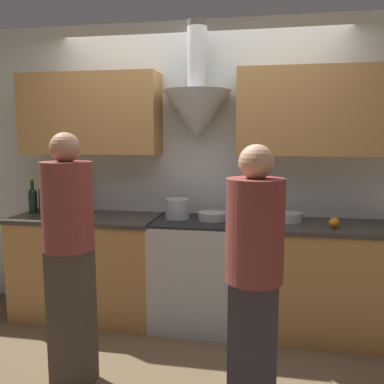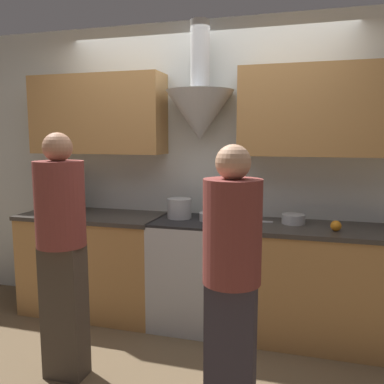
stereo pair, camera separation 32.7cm
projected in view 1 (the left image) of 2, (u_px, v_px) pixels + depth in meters
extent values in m
plane|color=brown|center=(187.00, 340.00, 3.22)|extent=(12.00, 12.00, 0.00)
cube|color=silver|center=(200.00, 170.00, 3.67)|extent=(8.40, 0.06, 2.60)
cone|color=#B7BABC|center=(197.00, 115.00, 3.42)|extent=(0.58, 0.58, 0.41)
cylinder|color=#B7BABC|center=(197.00, 56.00, 3.36)|extent=(0.16, 0.16, 0.56)
cube|color=#B27F47|center=(90.00, 114.00, 3.60)|extent=(1.25, 0.32, 0.70)
cube|color=#B27F47|center=(317.00, 112.00, 3.26)|extent=(1.27, 0.32, 0.70)
cube|color=#B27F47|center=(88.00, 268.00, 3.64)|extent=(1.25, 0.60, 0.88)
cube|color=#38332D|center=(87.00, 218.00, 3.58)|extent=(1.27, 0.62, 0.03)
cube|color=#B27F47|center=(312.00, 281.00, 3.30)|extent=(1.27, 0.60, 0.88)
cube|color=#38332D|center=(314.00, 226.00, 3.23)|extent=(1.29, 0.62, 0.03)
cube|color=#B7BABC|center=(194.00, 273.00, 3.47)|extent=(0.68, 0.60, 0.89)
cube|color=black|center=(188.00, 290.00, 3.18)|extent=(0.47, 0.01, 0.40)
cube|color=black|center=(194.00, 221.00, 3.40)|extent=(0.68, 0.60, 0.02)
cube|color=#B7BABC|center=(199.00, 222.00, 3.68)|extent=(0.68, 0.06, 0.10)
cylinder|color=black|center=(33.00, 203.00, 3.72)|extent=(0.08, 0.08, 0.19)
sphere|color=black|center=(33.00, 193.00, 3.70)|extent=(0.07, 0.07, 0.07)
cylinder|color=black|center=(32.00, 186.00, 3.70)|extent=(0.03, 0.03, 0.10)
cylinder|color=gold|center=(32.00, 179.00, 3.69)|extent=(0.03, 0.03, 0.02)
cylinder|color=black|center=(43.00, 202.00, 3.68)|extent=(0.07, 0.07, 0.21)
sphere|color=black|center=(42.00, 190.00, 3.67)|extent=(0.07, 0.07, 0.07)
cylinder|color=black|center=(42.00, 183.00, 3.66)|extent=(0.03, 0.03, 0.09)
cylinder|color=gold|center=(42.00, 177.00, 3.65)|extent=(0.03, 0.03, 0.02)
cylinder|color=black|center=(52.00, 202.00, 3.67)|extent=(0.07, 0.07, 0.22)
sphere|color=black|center=(51.00, 190.00, 3.65)|extent=(0.07, 0.07, 0.07)
cylinder|color=black|center=(51.00, 183.00, 3.64)|extent=(0.03, 0.03, 0.10)
cylinder|color=maroon|center=(51.00, 176.00, 3.64)|extent=(0.03, 0.03, 0.02)
cylinder|color=black|center=(63.00, 203.00, 3.67)|extent=(0.07, 0.07, 0.20)
sphere|color=black|center=(63.00, 192.00, 3.65)|extent=(0.07, 0.07, 0.07)
cylinder|color=black|center=(63.00, 184.00, 3.64)|extent=(0.03, 0.03, 0.11)
cylinder|color=gold|center=(62.00, 177.00, 3.63)|extent=(0.03, 0.03, 0.02)
cylinder|color=black|center=(73.00, 203.00, 3.65)|extent=(0.07, 0.07, 0.20)
sphere|color=black|center=(73.00, 192.00, 3.64)|extent=(0.07, 0.07, 0.07)
cylinder|color=black|center=(72.00, 186.00, 3.63)|extent=(0.03, 0.03, 0.09)
cylinder|color=black|center=(72.00, 180.00, 3.63)|extent=(0.03, 0.03, 0.02)
cylinder|color=#B7BABC|center=(177.00, 209.00, 3.46)|extent=(0.21, 0.21, 0.17)
cylinder|color=#B7BABC|center=(213.00, 216.00, 3.40)|extent=(0.24, 0.24, 0.07)
sphere|color=orange|center=(334.00, 223.00, 3.10)|extent=(0.08, 0.08, 0.08)
cylinder|color=#B7BABC|center=(291.00, 217.00, 3.33)|extent=(0.19, 0.19, 0.08)
cube|color=silver|center=(261.00, 220.00, 3.38)|extent=(0.16, 0.04, 0.01)
cube|color=black|center=(246.00, 220.00, 3.40)|extent=(0.10, 0.02, 0.01)
cube|color=#473D33|center=(72.00, 317.00, 2.61)|extent=(0.27, 0.17, 0.90)
cylinder|color=brown|center=(67.00, 206.00, 2.51)|extent=(0.32, 0.32, 0.55)
sphere|color=#AD7A5B|center=(65.00, 148.00, 2.47)|extent=(0.19, 0.19, 0.19)
cube|color=#38333D|center=(252.00, 355.00, 2.21)|extent=(0.26, 0.17, 0.85)
cylinder|color=brown|center=(255.00, 230.00, 2.11)|extent=(0.31, 0.31, 0.54)
sphere|color=tan|center=(256.00, 162.00, 2.06)|extent=(0.18, 0.18, 0.18)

